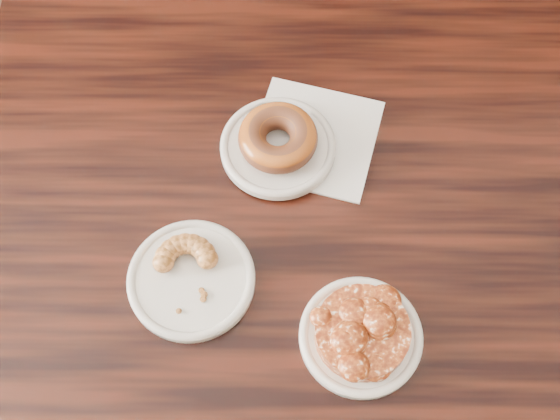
{
  "coord_description": "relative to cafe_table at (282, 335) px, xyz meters",
  "views": [
    {
      "loc": [
        -0.23,
        -0.37,
        1.62
      ],
      "look_at": [
        -0.19,
        0.03,
        0.8
      ],
      "focal_mm": 45.0,
      "sensor_mm": 36.0,
      "label": 1
    }
  ],
  "objects": [
    {
      "name": "floor",
      "position": [
        0.19,
        0.02,
        -0.38
      ],
      "size": [
        5.0,
        5.0,
        0.0
      ],
      "primitive_type": "plane",
      "color": "black",
      "rests_on": "ground"
    },
    {
      "name": "cafe_table",
      "position": [
        0.0,
        0.0,
        0.0
      ],
      "size": [
        1.0,
        1.0,
        0.75
      ],
      "primitive_type": "cube",
      "rotation": [
        0.0,
        0.0,
        -0.09
      ],
      "color": "black",
      "rests_on": "floor"
    },
    {
      "name": "napkin",
      "position": [
        0.06,
        0.18,
        0.38
      ],
      "size": [
        0.22,
        0.22,
        0.0
      ],
      "primitive_type": "cube",
      "rotation": [
        0.0,
        0.0,
        -0.35
      ],
      "color": "white",
      "rests_on": "cafe_table"
    },
    {
      "name": "plate_donut",
      "position": [
        0.01,
        0.17,
        0.39
      ],
      "size": [
        0.17,
        0.17,
        0.01
      ],
      "primitive_type": "cylinder",
      "color": "silver",
      "rests_on": "napkin"
    },
    {
      "name": "plate_cruller",
      "position": [
        -0.12,
        -0.02,
        0.38
      ],
      "size": [
        0.17,
        0.17,
        0.01
      ],
      "primitive_type": "cylinder",
      "color": "silver",
      "rests_on": "cafe_table"
    },
    {
      "name": "plate_fritter",
      "position": [
        0.09,
        -0.12,
        0.38
      ],
      "size": [
        0.16,
        0.16,
        0.01
      ],
      "primitive_type": "cylinder",
      "color": "white",
      "rests_on": "cafe_table"
    },
    {
      "name": "glazed_donut",
      "position": [
        0.01,
        0.17,
        0.41
      ],
      "size": [
        0.11,
        0.11,
        0.04
      ],
      "primitive_type": "torus",
      "color": "maroon",
      "rests_on": "plate_donut"
    },
    {
      "name": "apple_fritter",
      "position": [
        0.09,
        -0.12,
        0.41
      ],
      "size": [
        0.16,
        0.16,
        0.04
      ],
      "primitive_type": null,
      "color": "#4F1808",
      "rests_on": "plate_fritter"
    },
    {
      "name": "cruller_fragment",
      "position": [
        -0.12,
        -0.02,
        0.4
      ],
      "size": [
        0.1,
        0.1,
        0.03
      ],
      "primitive_type": null,
      "color": "#5D3412",
      "rests_on": "plate_cruller"
    }
  ]
}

